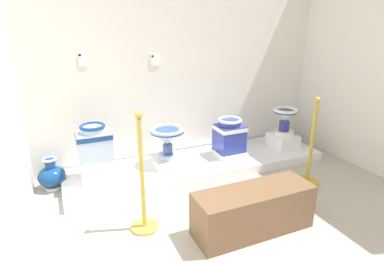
{
  "coord_description": "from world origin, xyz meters",
  "views": [
    {
      "loc": [
        0.36,
        -1.01,
        1.74
      ],
      "look_at": [
        1.79,
        2.27,
        0.51
      ],
      "focal_mm": 29.7,
      "sensor_mm": 36.0,
      "label": 1
    }
  ],
  "objects_px": {
    "plinth_block_squat_floral": "(283,141)",
    "antique_toilet_squat_floral": "(285,118)",
    "antique_toilet_broad_patterned": "(167,137)",
    "antique_toilet_rightmost": "(229,134)",
    "info_placard_second": "(156,60)",
    "stanchion_post_near_left": "(143,194)",
    "plinth_block_broad_patterned": "(168,161)",
    "plinth_block_rightmost": "(229,153)",
    "plinth_block_pale_glazed": "(97,169)",
    "antique_toilet_pale_glazed": "(94,142)",
    "stanchion_post_near_right": "(310,159)",
    "info_placard_first": "(83,59)",
    "decorative_vase_corner": "(52,176)",
    "museum_bench": "(253,210)"
  },
  "relations": [
    {
      "from": "plinth_block_squat_floral",
      "to": "antique_toilet_squat_floral",
      "type": "relative_size",
      "value": 0.97
    },
    {
      "from": "info_placard_first",
      "to": "museum_bench",
      "type": "bearing_deg",
      "value": -57.36
    },
    {
      "from": "antique_toilet_squat_floral",
      "to": "antique_toilet_rightmost",
      "type": "bearing_deg",
      "value": 175.41
    },
    {
      "from": "antique_toilet_broad_patterned",
      "to": "plinth_block_rightmost",
      "type": "xyz_separation_m",
      "value": [
        0.82,
        -0.04,
        -0.32
      ]
    },
    {
      "from": "stanchion_post_near_left",
      "to": "stanchion_post_near_right",
      "type": "bearing_deg",
      "value": 2.72
    },
    {
      "from": "stanchion_post_near_right",
      "to": "plinth_block_broad_patterned",
      "type": "bearing_deg",
      "value": 147.78
    },
    {
      "from": "antique_toilet_broad_patterned",
      "to": "stanchion_post_near_left",
      "type": "distance_m",
      "value": 1.12
    },
    {
      "from": "plinth_block_rightmost",
      "to": "stanchion_post_near_right",
      "type": "bearing_deg",
      "value": -56.07
    },
    {
      "from": "decorative_vase_corner",
      "to": "stanchion_post_near_left",
      "type": "distance_m",
      "value": 1.34
    },
    {
      "from": "plinth_block_broad_patterned",
      "to": "plinth_block_squat_floral",
      "type": "height_order",
      "value": "plinth_block_squat_floral"
    },
    {
      "from": "antique_toilet_pale_glazed",
      "to": "decorative_vase_corner",
      "type": "height_order",
      "value": "antique_toilet_pale_glazed"
    },
    {
      "from": "info_placard_first",
      "to": "stanchion_post_near_left",
      "type": "bearing_deg",
      "value": -79.29
    },
    {
      "from": "antique_toilet_broad_patterned",
      "to": "plinth_block_squat_floral",
      "type": "bearing_deg",
      "value": -3.61
    },
    {
      "from": "plinth_block_broad_patterned",
      "to": "antique_toilet_broad_patterned",
      "type": "xyz_separation_m",
      "value": [
        0.0,
        0.0,
        0.31
      ]
    },
    {
      "from": "plinth_block_pale_glazed",
      "to": "antique_toilet_squat_floral",
      "type": "distance_m",
      "value": 2.48
    },
    {
      "from": "plinth_block_pale_glazed",
      "to": "antique_toilet_rightmost",
      "type": "bearing_deg",
      "value": -0.31
    },
    {
      "from": "plinth_block_pale_glazed",
      "to": "stanchion_post_near_right",
      "type": "height_order",
      "value": "stanchion_post_near_right"
    },
    {
      "from": "plinth_block_pale_glazed",
      "to": "plinth_block_rightmost",
      "type": "xyz_separation_m",
      "value": [
        1.65,
        -0.01,
        -0.08
      ]
    },
    {
      "from": "antique_toilet_squat_floral",
      "to": "museum_bench",
      "type": "height_order",
      "value": "antique_toilet_squat_floral"
    },
    {
      "from": "plinth_block_pale_glazed",
      "to": "antique_toilet_pale_glazed",
      "type": "xyz_separation_m",
      "value": [
        0.0,
        0.0,
        0.31
      ]
    },
    {
      "from": "plinth_block_rightmost",
      "to": "antique_toilet_rightmost",
      "type": "relative_size",
      "value": 0.91
    },
    {
      "from": "stanchion_post_near_left",
      "to": "antique_toilet_rightmost",
      "type": "bearing_deg",
      "value": 33.72
    },
    {
      "from": "info_placard_second",
      "to": "antique_toilet_rightmost",
      "type": "bearing_deg",
      "value": -27.07
    },
    {
      "from": "antique_toilet_broad_patterned",
      "to": "antique_toilet_rightmost",
      "type": "height_order",
      "value": "antique_toilet_rightmost"
    },
    {
      "from": "info_placard_first",
      "to": "decorative_vase_corner",
      "type": "distance_m",
      "value": 1.32
    },
    {
      "from": "antique_toilet_broad_patterned",
      "to": "museum_bench",
      "type": "relative_size",
      "value": 0.39
    },
    {
      "from": "antique_toilet_pale_glazed",
      "to": "info_placard_second",
      "type": "xyz_separation_m",
      "value": [
        0.84,
        0.41,
        0.78
      ]
    },
    {
      "from": "antique_toilet_rightmost",
      "to": "stanchion_post_near_right",
      "type": "xyz_separation_m",
      "value": [
        0.56,
        -0.83,
        -0.1
      ]
    },
    {
      "from": "antique_toilet_pale_glazed",
      "to": "info_placard_first",
      "type": "distance_m",
      "value": 0.92
    },
    {
      "from": "plinth_block_pale_glazed",
      "to": "stanchion_post_near_left",
      "type": "height_order",
      "value": "stanchion_post_near_left"
    },
    {
      "from": "plinth_block_broad_patterned",
      "to": "museum_bench",
      "type": "xyz_separation_m",
      "value": [
        0.3,
        -1.37,
        0.05
      ]
    },
    {
      "from": "plinth_block_broad_patterned",
      "to": "plinth_block_rightmost",
      "type": "xyz_separation_m",
      "value": [
        0.82,
        -0.04,
        -0.01
      ]
    },
    {
      "from": "plinth_block_broad_patterned",
      "to": "plinth_block_rightmost",
      "type": "relative_size",
      "value": 1.0
    },
    {
      "from": "antique_toilet_squat_floral",
      "to": "decorative_vase_corner",
      "type": "relative_size",
      "value": 1.02
    },
    {
      "from": "antique_toilet_pale_glazed",
      "to": "plinth_block_broad_patterned",
      "type": "height_order",
      "value": "antique_toilet_pale_glazed"
    },
    {
      "from": "info_placard_second",
      "to": "stanchion_post_near_left",
      "type": "height_order",
      "value": "info_placard_second"
    },
    {
      "from": "antique_toilet_squat_floral",
      "to": "info_placard_first",
      "type": "height_order",
      "value": "info_placard_first"
    },
    {
      "from": "plinth_block_broad_patterned",
      "to": "info_placard_first",
      "type": "xyz_separation_m",
      "value": [
        -0.82,
        0.38,
        1.21
      ]
    },
    {
      "from": "plinth_block_pale_glazed",
      "to": "antique_toilet_squat_floral",
      "type": "xyz_separation_m",
      "value": [
        2.46,
        -0.07,
        0.31
      ]
    },
    {
      "from": "antique_toilet_squat_floral",
      "to": "decorative_vase_corner",
      "type": "bearing_deg",
      "value": 175.1
    },
    {
      "from": "antique_toilet_squat_floral",
      "to": "stanchion_post_near_left",
      "type": "distance_m",
      "value": 2.36
    },
    {
      "from": "plinth_block_pale_glazed",
      "to": "museum_bench",
      "type": "bearing_deg",
      "value": -49.74
    },
    {
      "from": "antique_toilet_broad_patterned",
      "to": "info_placard_first",
      "type": "bearing_deg",
      "value": 155.21
    },
    {
      "from": "plinth_block_rightmost",
      "to": "plinth_block_squat_floral",
      "type": "distance_m",
      "value": 0.81
    },
    {
      "from": "decorative_vase_corner",
      "to": "plinth_block_pale_glazed",
      "type": "bearing_deg",
      "value": -21.0
    },
    {
      "from": "antique_toilet_broad_patterned",
      "to": "decorative_vase_corner",
      "type": "xyz_separation_m",
      "value": [
        -1.29,
        0.15,
        -0.31
      ]
    },
    {
      "from": "info_placard_first",
      "to": "antique_toilet_rightmost",
      "type": "bearing_deg",
      "value": -14.23
    },
    {
      "from": "plinth_block_rightmost",
      "to": "info_placard_second",
      "type": "height_order",
      "value": "info_placard_second"
    },
    {
      "from": "plinth_block_rightmost",
      "to": "stanchion_post_near_right",
      "type": "height_order",
      "value": "stanchion_post_near_right"
    },
    {
      "from": "antique_toilet_squat_floral",
      "to": "info_placard_second",
      "type": "height_order",
      "value": "info_placard_second"
    }
  ]
}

